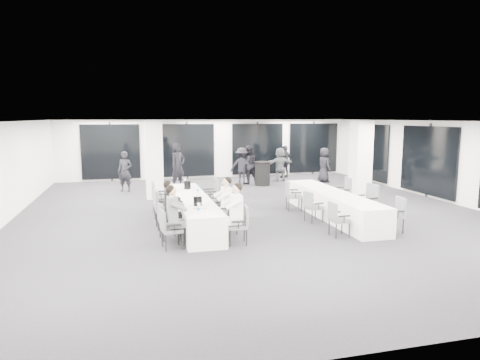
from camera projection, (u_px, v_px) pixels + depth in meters
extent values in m
cube|color=#232328|center=(253.00, 213.00, 13.20)|extent=(14.00, 16.00, 0.02)
cube|color=silver|center=(253.00, 121.00, 12.79)|extent=(14.00, 16.00, 0.02)
cube|color=silver|center=(449.00, 162.00, 14.70)|extent=(0.02, 16.00, 2.80)
cube|color=silver|center=(208.00, 149.00, 20.68)|extent=(14.00, 0.02, 2.80)
cube|color=silver|center=(430.00, 241.00, 5.32)|extent=(14.00, 0.02, 2.80)
cube|color=black|center=(208.00, 150.00, 20.62)|extent=(13.60, 0.06, 2.50)
cube|color=black|center=(428.00, 160.00, 15.65)|extent=(0.06, 14.00, 2.50)
cube|color=white|center=(154.00, 160.00, 15.38)|extent=(0.60, 0.60, 2.80)
cube|color=white|center=(360.00, 161.00, 14.98)|extent=(0.60, 0.60, 2.80)
cube|color=silver|center=(192.00, 211.00, 11.76)|extent=(0.90, 5.00, 0.75)
cube|color=silver|center=(332.00, 205.00, 12.56)|extent=(0.90, 5.00, 0.75)
cylinder|color=black|center=(263.00, 174.00, 18.42)|extent=(0.64, 0.64, 1.01)
cylinder|color=black|center=(263.00, 162.00, 18.35)|extent=(0.74, 0.74, 0.02)
cube|color=#4E5056|center=(172.00, 230.00, 9.58)|extent=(0.49, 0.50, 0.07)
cube|color=#4E5056|center=(163.00, 220.00, 9.46)|extent=(0.12, 0.43, 0.43)
cylinder|color=black|center=(162.00, 239.00, 9.71)|extent=(0.03, 0.03, 0.38)
cylinder|color=black|center=(166.00, 243.00, 9.37)|extent=(0.03, 0.03, 0.38)
cylinder|color=black|center=(178.00, 237.00, 9.85)|extent=(0.03, 0.03, 0.38)
cylinder|color=black|center=(182.00, 241.00, 9.51)|extent=(0.03, 0.03, 0.38)
cube|color=black|center=(169.00, 221.00, 9.76)|extent=(0.32, 0.08, 0.04)
cube|color=black|center=(174.00, 226.00, 9.34)|extent=(0.32, 0.08, 0.04)
cube|color=#4E5056|center=(169.00, 222.00, 10.30)|extent=(0.49, 0.51, 0.07)
cube|color=#4E5056|center=(160.00, 213.00, 10.19)|extent=(0.12, 0.43, 0.42)
cylinder|color=black|center=(160.00, 230.00, 10.43)|extent=(0.03, 0.03, 0.38)
cylinder|color=black|center=(164.00, 234.00, 10.10)|extent=(0.03, 0.03, 0.38)
cylinder|color=black|center=(175.00, 229.00, 10.58)|extent=(0.03, 0.03, 0.38)
cylinder|color=black|center=(179.00, 232.00, 10.24)|extent=(0.03, 0.03, 0.38)
cube|color=black|center=(167.00, 214.00, 10.49)|extent=(0.31, 0.09, 0.04)
cube|color=black|center=(171.00, 218.00, 10.07)|extent=(0.31, 0.09, 0.04)
cube|color=#4E5056|center=(166.00, 210.00, 11.31)|extent=(0.53, 0.55, 0.09)
cube|color=#4E5056|center=(156.00, 199.00, 11.19)|extent=(0.09, 0.51, 0.50)
cylinder|color=black|center=(157.00, 219.00, 11.49)|extent=(0.04, 0.04, 0.45)
cylinder|color=black|center=(158.00, 222.00, 11.08)|extent=(0.04, 0.04, 0.45)
cylinder|color=black|center=(173.00, 217.00, 11.62)|extent=(0.04, 0.04, 0.45)
cylinder|color=black|center=(175.00, 221.00, 11.20)|extent=(0.04, 0.04, 0.45)
cube|color=black|center=(164.00, 201.00, 11.54)|extent=(0.37, 0.06, 0.04)
cube|color=black|center=(167.00, 205.00, 11.02)|extent=(0.37, 0.06, 0.04)
cube|color=#4E5056|center=(163.00, 206.00, 12.12)|extent=(0.52, 0.53, 0.08)
cube|color=#4E5056|center=(156.00, 198.00, 11.99)|extent=(0.15, 0.43, 0.43)
cylinder|color=black|center=(155.00, 213.00, 12.24)|extent=(0.03, 0.03, 0.38)
cylinder|color=black|center=(159.00, 216.00, 11.91)|extent=(0.03, 0.03, 0.38)
cylinder|color=black|center=(168.00, 212.00, 12.41)|extent=(0.03, 0.03, 0.38)
cylinder|color=black|center=(172.00, 215.00, 12.08)|extent=(0.03, 0.03, 0.38)
cube|color=black|center=(161.00, 199.00, 12.31)|extent=(0.32, 0.11, 0.04)
cube|color=black|center=(166.00, 202.00, 11.89)|extent=(0.32, 0.11, 0.04)
cube|color=#4E5056|center=(161.00, 198.00, 13.09)|extent=(0.47, 0.49, 0.08)
cube|color=#4E5056|center=(153.00, 190.00, 13.00)|extent=(0.07, 0.47, 0.47)
cylinder|color=black|center=(154.00, 205.00, 13.27)|extent=(0.04, 0.04, 0.42)
cylinder|color=black|center=(155.00, 208.00, 12.88)|extent=(0.04, 0.04, 0.42)
cylinder|color=black|center=(167.00, 205.00, 13.38)|extent=(0.04, 0.04, 0.42)
cylinder|color=black|center=(168.00, 207.00, 12.99)|extent=(0.04, 0.04, 0.42)
cube|color=black|center=(160.00, 191.00, 13.31)|extent=(0.35, 0.04, 0.04)
cube|color=black|center=(161.00, 194.00, 12.83)|extent=(0.35, 0.04, 0.04)
cube|color=#4E5056|center=(237.00, 226.00, 9.90)|extent=(0.48, 0.50, 0.08)
cube|color=#4E5056|center=(246.00, 215.00, 9.89)|extent=(0.11, 0.44, 0.43)
cylinder|color=black|center=(246.00, 238.00, 9.77)|extent=(0.03, 0.03, 0.39)
cylinder|color=black|center=(244.00, 233.00, 10.14)|extent=(0.03, 0.03, 0.39)
cylinder|color=black|center=(230.00, 238.00, 9.72)|extent=(0.03, 0.03, 0.39)
cylinder|color=black|center=(228.00, 234.00, 10.09)|extent=(0.03, 0.03, 0.39)
cube|color=black|center=(239.00, 222.00, 9.64)|extent=(0.32, 0.08, 0.04)
cube|color=black|center=(236.00, 217.00, 10.11)|extent=(0.32, 0.08, 0.04)
cube|color=#4E5056|center=(227.00, 213.00, 10.89)|extent=(0.57, 0.59, 0.09)
cube|color=#4E5056|center=(237.00, 202.00, 10.88)|extent=(0.14, 0.51, 0.51)
cylinder|color=black|center=(237.00, 226.00, 10.74)|extent=(0.04, 0.04, 0.45)
cylinder|color=black|center=(235.00, 221.00, 11.17)|extent=(0.04, 0.04, 0.45)
cylinder|color=black|center=(219.00, 226.00, 10.69)|extent=(0.04, 0.04, 0.45)
cylinder|color=black|center=(218.00, 222.00, 11.13)|extent=(0.04, 0.04, 0.45)
cube|color=black|center=(228.00, 209.00, 10.60)|extent=(0.38, 0.10, 0.04)
cube|color=black|center=(227.00, 204.00, 11.14)|extent=(0.38, 0.10, 0.04)
cube|color=#4E5056|center=(220.00, 209.00, 11.79)|extent=(0.42, 0.44, 0.07)
cube|color=#4E5056|center=(227.00, 200.00, 11.80)|extent=(0.06, 0.42, 0.42)
cylinder|color=black|center=(228.00, 218.00, 11.69)|extent=(0.03, 0.03, 0.37)
cylinder|color=black|center=(225.00, 215.00, 12.04)|extent=(0.03, 0.03, 0.37)
cylinder|color=black|center=(215.00, 219.00, 11.60)|extent=(0.03, 0.03, 0.37)
cylinder|color=black|center=(213.00, 216.00, 11.95)|extent=(0.03, 0.03, 0.37)
cube|color=black|center=(222.00, 205.00, 11.55)|extent=(0.31, 0.04, 0.04)
cube|color=black|center=(218.00, 202.00, 11.98)|extent=(0.31, 0.04, 0.04)
cube|color=#4E5056|center=(216.00, 202.00, 12.41)|extent=(0.50, 0.52, 0.09)
cube|color=#4E5056|center=(224.00, 192.00, 12.42)|extent=(0.07, 0.49, 0.49)
cylinder|color=black|center=(224.00, 212.00, 12.29)|extent=(0.04, 0.04, 0.44)
cylinder|color=black|center=(221.00, 209.00, 12.71)|extent=(0.04, 0.04, 0.44)
cylinder|color=black|center=(210.00, 213.00, 12.19)|extent=(0.04, 0.04, 0.44)
cylinder|color=black|center=(207.00, 210.00, 12.61)|extent=(0.04, 0.04, 0.44)
cube|color=black|center=(217.00, 197.00, 12.13)|extent=(0.37, 0.05, 0.04)
cube|color=black|center=(214.00, 194.00, 12.64)|extent=(0.37, 0.05, 0.04)
cube|color=#4E5056|center=(209.00, 196.00, 13.43)|extent=(0.51, 0.53, 0.08)
cube|color=#4E5056|center=(216.00, 187.00, 13.43)|extent=(0.09, 0.49, 0.48)
cylinder|color=black|center=(217.00, 205.00, 13.30)|extent=(0.04, 0.04, 0.43)
cylinder|color=black|center=(215.00, 202.00, 13.71)|extent=(0.04, 0.04, 0.43)
cylinder|color=black|center=(203.00, 205.00, 13.22)|extent=(0.04, 0.04, 0.43)
cylinder|color=black|center=(202.00, 203.00, 13.63)|extent=(0.04, 0.04, 0.43)
cube|color=black|center=(210.00, 192.00, 13.15)|extent=(0.36, 0.06, 0.04)
cube|color=black|center=(208.00, 189.00, 13.66)|extent=(0.36, 0.06, 0.04)
cube|color=#4E5056|center=(339.00, 220.00, 10.55)|extent=(0.43, 0.45, 0.07)
cube|color=#4E5056|center=(332.00, 211.00, 10.46)|extent=(0.07, 0.42, 0.42)
cylinder|color=black|center=(329.00, 228.00, 10.70)|extent=(0.03, 0.03, 0.37)
cylinder|color=black|center=(336.00, 231.00, 10.36)|extent=(0.03, 0.03, 0.37)
cylinder|color=black|center=(342.00, 227.00, 10.80)|extent=(0.03, 0.03, 0.37)
cylinder|color=black|center=(349.00, 230.00, 10.46)|extent=(0.03, 0.03, 0.37)
cube|color=black|center=(335.00, 212.00, 10.74)|extent=(0.31, 0.05, 0.04)
cube|color=black|center=(344.00, 216.00, 10.31)|extent=(0.31, 0.05, 0.04)
cube|color=#4E5056|center=(314.00, 207.00, 12.01)|extent=(0.49, 0.51, 0.07)
cube|color=#4E5056|center=(308.00, 199.00, 11.89)|extent=(0.13, 0.42, 0.42)
cylinder|color=black|center=(305.00, 214.00, 12.13)|extent=(0.03, 0.03, 0.37)
cylinder|color=black|center=(312.00, 217.00, 11.81)|extent=(0.03, 0.03, 0.37)
cylinder|color=black|center=(315.00, 213.00, 12.29)|extent=(0.03, 0.03, 0.37)
cylinder|color=black|center=(323.00, 216.00, 11.96)|extent=(0.03, 0.03, 0.37)
cube|color=black|center=(309.00, 201.00, 12.20)|extent=(0.31, 0.09, 0.04)
cube|color=black|center=(319.00, 204.00, 11.79)|extent=(0.31, 0.09, 0.04)
cube|color=#4E5056|center=(294.00, 196.00, 13.47)|extent=(0.54, 0.55, 0.08)
cube|color=#4E5056|center=(287.00, 188.00, 13.41)|extent=(0.14, 0.46, 0.46)
cylinder|color=black|center=(287.00, 203.00, 13.68)|extent=(0.04, 0.04, 0.41)
cylinder|color=black|center=(289.00, 205.00, 13.29)|extent=(0.04, 0.04, 0.41)
cylinder|color=black|center=(299.00, 203.00, 13.71)|extent=(0.04, 0.04, 0.41)
cylinder|color=black|center=(301.00, 205.00, 13.32)|extent=(0.04, 0.04, 0.41)
cube|color=black|center=(293.00, 190.00, 13.69)|extent=(0.34, 0.10, 0.04)
cube|color=black|center=(296.00, 193.00, 13.20)|extent=(0.34, 0.10, 0.04)
cube|color=#4E5056|center=(393.00, 216.00, 10.92)|extent=(0.47, 0.48, 0.08)
cube|color=#4E5056|center=(401.00, 206.00, 10.92)|extent=(0.09, 0.44, 0.44)
cylinder|color=black|center=(403.00, 226.00, 10.80)|extent=(0.03, 0.03, 0.39)
cylinder|color=black|center=(395.00, 223.00, 11.17)|extent=(0.03, 0.03, 0.39)
cylinder|color=black|center=(389.00, 227.00, 10.73)|extent=(0.03, 0.03, 0.39)
cylinder|color=black|center=(382.00, 223.00, 11.10)|extent=(0.03, 0.03, 0.39)
cube|color=black|center=(398.00, 212.00, 10.66)|extent=(0.33, 0.06, 0.04)
cube|color=black|center=(388.00, 208.00, 11.13)|extent=(0.33, 0.06, 0.04)
cube|color=#4E5056|center=(366.00, 203.00, 12.17)|extent=(0.59, 0.61, 0.09)
cube|color=#4E5056|center=(373.00, 193.00, 12.23)|extent=(0.16, 0.51, 0.50)
cylinder|color=black|center=(377.00, 213.00, 12.10)|extent=(0.04, 0.04, 0.45)
cylinder|color=black|center=(366.00, 210.00, 12.50)|extent=(0.04, 0.04, 0.45)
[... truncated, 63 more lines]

